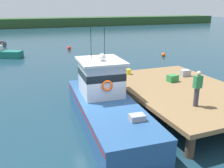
# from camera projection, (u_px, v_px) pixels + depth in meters

# --- Properties ---
(ground_plane) EXTENTS (200.00, 200.00, 0.00)m
(ground_plane) POSITION_uv_depth(u_px,v_px,m) (100.00, 121.00, 12.29)
(ground_plane) COLOR #193847
(dock) EXTENTS (6.00, 9.00, 1.20)m
(dock) POSITION_uv_depth(u_px,v_px,m) (182.00, 90.00, 13.63)
(dock) COLOR #4C3D2D
(dock) RESTS_ON ground
(main_fishing_boat) EXTENTS (3.06, 9.90, 4.80)m
(main_fishing_boat) POSITION_uv_depth(u_px,v_px,m) (104.00, 102.00, 12.08)
(main_fishing_boat) COLOR #285184
(main_fishing_boat) RESTS_ON ground
(crate_single_by_cleat) EXTENTS (0.62, 0.47, 0.40)m
(crate_single_by_cleat) POSITION_uv_depth(u_px,v_px,m) (185.00, 73.00, 15.84)
(crate_single_by_cleat) COLOR #9E9EA3
(crate_single_by_cleat) RESTS_ON dock
(crate_single_far) EXTENTS (0.64, 0.50, 0.40)m
(crate_single_far) POSITION_uv_depth(u_px,v_px,m) (173.00, 78.00, 14.67)
(crate_single_far) COLOR #2D8442
(crate_single_far) RESTS_ON dock
(bait_bucket) EXTENTS (0.32, 0.32, 0.34)m
(bait_bucket) POSITION_uv_depth(u_px,v_px,m) (128.00, 72.00, 16.26)
(bait_bucket) COLOR yellow
(bait_bucket) RESTS_ON dock
(deckhand_by_the_boat) EXTENTS (0.36, 0.22, 1.63)m
(deckhand_by_the_boat) POSITION_uv_depth(u_px,v_px,m) (197.00, 88.00, 10.84)
(deckhand_by_the_boat) COLOR #383842
(deckhand_by_the_boat) RESTS_ON dock
(moored_boat_outer_mooring) EXTENTS (5.13, 3.43, 1.34)m
(moored_boat_outer_mooring) POSITION_uv_depth(u_px,v_px,m) (0.00, 53.00, 27.48)
(moored_boat_outer_mooring) COLOR #196B5B
(moored_boat_outer_mooring) RESTS_ON ground
(mooring_buoy_outer) EXTENTS (0.46, 0.46, 0.46)m
(mooring_buoy_outer) POSITION_uv_depth(u_px,v_px,m) (163.00, 55.00, 27.99)
(mooring_buoy_outer) COLOR #EA5B19
(mooring_buoy_outer) RESTS_ON ground
(mooring_buoy_spare_mooring) EXTENTS (0.50, 0.50, 0.50)m
(mooring_buoy_spare_mooring) POSITION_uv_depth(u_px,v_px,m) (69.00, 48.00, 32.33)
(mooring_buoy_spare_mooring) COLOR red
(mooring_buoy_spare_mooring) RESTS_ON ground
(far_shoreline) EXTENTS (120.00, 8.00, 2.40)m
(far_shoreline) POSITION_uv_depth(u_px,v_px,m) (27.00, 23.00, 66.95)
(far_shoreline) COLOR #284723
(far_shoreline) RESTS_ON ground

